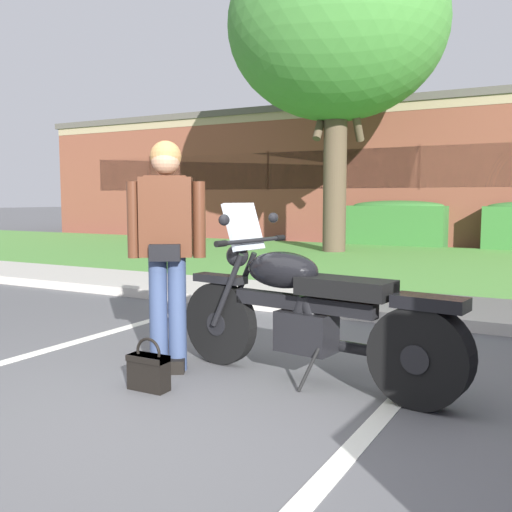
# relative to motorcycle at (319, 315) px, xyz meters

# --- Properties ---
(ground_plane) EXTENTS (140.00, 140.00, 0.00)m
(ground_plane) POSITION_rel_motorcycle_xyz_m (-0.56, -0.88, -0.49)
(ground_plane) COLOR #565659
(curb_strip) EXTENTS (60.00, 0.20, 0.12)m
(curb_strip) POSITION_rel_motorcycle_xyz_m (-0.56, 2.23, -0.43)
(curb_strip) COLOR #B7B2A8
(curb_strip) RESTS_ON ground
(concrete_walk) EXTENTS (60.00, 1.50, 0.08)m
(concrete_walk) POSITION_rel_motorcycle_xyz_m (-0.56, 3.08, -0.45)
(concrete_walk) COLOR #B7B2A8
(concrete_walk) RESTS_ON ground
(grass_lawn) EXTENTS (60.00, 7.62, 0.06)m
(grass_lawn) POSITION_rel_motorcycle_xyz_m (-0.56, 7.64, -0.46)
(grass_lawn) COLOR #518E3D
(grass_lawn) RESTS_ON ground
(stall_stripe_0) EXTENTS (0.19, 4.40, 0.01)m
(stall_stripe_0) POSITION_rel_motorcycle_xyz_m (-2.38, -0.68, -0.49)
(stall_stripe_0) COLOR silver
(stall_stripe_0) RESTS_ON ground
(stall_stripe_1) EXTENTS (0.19, 4.40, 0.01)m
(stall_stripe_1) POSITION_rel_motorcycle_xyz_m (0.55, -0.68, -0.49)
(stall_stripe_1) COLOR silver
(stall_stripe_1) RESTS_ON ground
(motorcycle) EXTENTS (2.24, 0.82, 1.26)m
(motorcycle) POSITION_rel_motorcycle_xyz_m (0.00, 0.00, 0.00)
(motorcycle) COLOR black
(motorcycle) RESTS_ON ground
(rider_person) EXTENTS (0.51, 0.40, 1.70)m
(rider_person) POSITION_rel_motorcycle_xyz_m (-1.12, -0.21, 0.50)
(rider_person) COLOR black
(rider_person) RESTS_ON ground
(handbag) EXTENTS (0.28, 0.13, 0.36)m
(handbag) POSITION_rel_motorcycle_xyz_m (-0.96, -0.65, -0.34)
(handbag) COLOR black
(handbag) RESTS_ON ground
(shade_tree) EXTENTS (4.95, 4.95, 7.27)m
(shade_tree) POSITION_rel_motorcycle_xyz_m (-3.28, 9.04, 4.64)
(shade_tree) COLOR #4C3D2D
(shade_tree) RESTS_ON ground
(hedge_left) EXTENTS (2.56, 0.90, 1.24)m
(hedge_left) POSITION_rel_motorcycle_xyz_m (-2.51, 11.75, 0.16)
(hedge_left) COLOR #336B2D
(hedge_left) RESTS_ON ground
(brick_building) EXTENTS (26.88, 11.61, 4.07)m
(brick_building) POSITION_rel_motorcycle_xyz_m (-2.04, 17.79, 1.55)
(brick_building) COLOR brown
(brick_building) RESTS_ON ground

